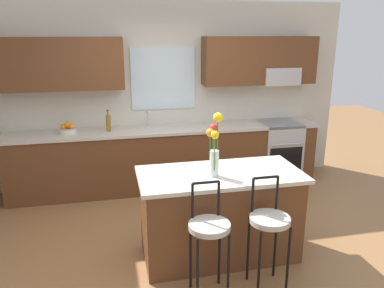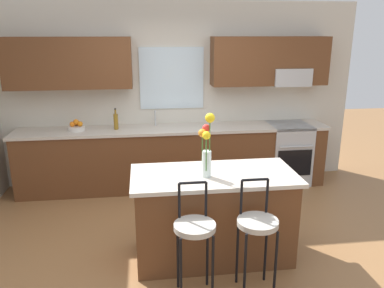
% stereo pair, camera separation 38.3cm
% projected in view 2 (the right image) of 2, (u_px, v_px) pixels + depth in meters
% --- Properties ---
extents(ground_plane, '(14.00, 14.00, 0.00)m').
position_uv_depth(ground_plane, '(188.00, 245.00, 4.25)').
color(ground_plane, olive).
extents(back_wall_assembly, '(5.60, 0.50, 2.70)m').
position_uv_depth(back_wall_assembly, '(174.00, 84.00, 5.71)').
color(back_wall_assembly, beige).
rests_on(back_wall_assembly, ground).
extents(counter_run, '(4.56, 0.64, 0.92)m').
position_uv_depth(counter_run, '(174.00, 157.00, 5.73)').
color(counter_run, brown).
rests_on(counter_run, ground).
extents(sink_faucet, '(0.02, 0.13, 0.23)m').
position_uv_depth(sink_faucet, '(155.00, 116.00, 5.67)').
color(sink_faucet, '#B7BABC').
rests_on(sink_faucet, counter_run).
extents(oven_range, '(0.60, 0.64, 0.92)m').
position_uv_depth(oven_range, '(287.00, 153.00, 5.93)').
color(oven_range, '#B7BABC').
rests_on(oven_range, ground).
extents(kitchen_island, '(1.64, 0.79, 0.92)m').
position_uv_depth(kitchen_island, '(213.00, 215.00, 3.92)').
color(kitchen_island, brown).
rests_on(kitchen_island, ground).
extents(bar_stool_near, '(0.36, 0.36, 1.04)m').
position_uv_depth(bar_stool_near, '(195.00, 231.00, 3.26)').
color(bar_stool_near, black).
rests_on(bar_stool_near, ground).
extents(bar_stool_middle, '(0.36, 0.36, 1.04)m').
position_uv_depth(bar_stool_middle, '(257.00, 227.00, 3.33)').
color(bar_stool_middle, black).
rests_on(bar_stool_middle, ground).
extents(flower_vase, '(0.15, 0.16, 0.63)m').
position_uv_depth(flower_vase, '(207.00, 146.00, 3.62)').
color(flower_vase, silver).
rests_on(flower_vase, kitchen_island).
extents(fruit_bowl_oranges, '(0.24, 0.24, 0.16)m').
position_uv_depth(fruit_bowl_oranges, '(77.00, 127.00, 5.42)').
color(fruit_bowl_oranges, silver).
rests_on(fruit_bowl_oranges, counter_run).
extents(bottle_olive_oil, '(0.06, 0.06, 0.30)m').
position_uv_depth(bottle_olive_oil, '(116.00, 121.00, 5.46)').
color(bottle_olive_oil, olive).
rests_on(bottle_olive_oil, counter_run).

